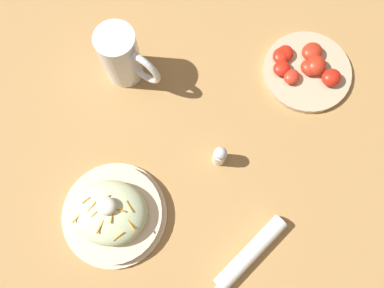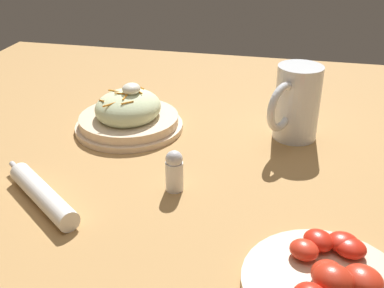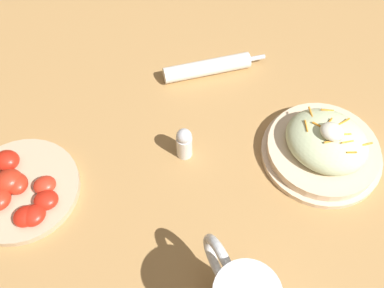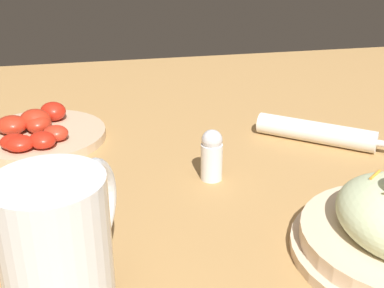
% 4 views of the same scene
% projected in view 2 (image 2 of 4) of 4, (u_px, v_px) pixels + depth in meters
% --- Properties ---
extents(ground_plane, '(1.43, 1.43, 0.00)m').
position_uv_depth(ground_plane, '(173.00, 172.00, 0.85)').
color(ground_plane, '#B2844C').
extents(salad_plate, '(0.22, 0.22, 0.10)m').
position_uv_depth(salad_plate, '(129.00, 115.00, 0.99)').
color(salad_plate, beige).
rests_on(salad_plate, ground_plane).
extents(beer_mug, '(0.14, 0.10, 0.15)m').
position_uv_depth(beer_mug, '(296.00, 107.00, 0.94)').
color(beer_mug, white).
rests_on(beer_mug, ground_plane).
extents(napkin_roll, '(0.15, 0.19, 0.03)m').
position_uv_depth(napkin_roll, '(42.00, 195.00, 0.75)').
color(napkin_roll, white).
rests_on(napkin_roll, ground_plane).
extents(tomato_plate, '(0.21, 0.21, 0.05)m').
position_uv_depth(tomato_plate, '(328.00, 279.00, 0.59)').
color(tomato_plate, '#D1B28E').
rests_on(tomato_plate, ground_plane).
extents(salt_shaker, '(0.03, 0.03, 0.07)m').
position_uv_depth(salt_shaker, '(174.00, 170.00, 0.78)').
color(salt_shaker, white).
rests_on(salt_shaker, ground_plane).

